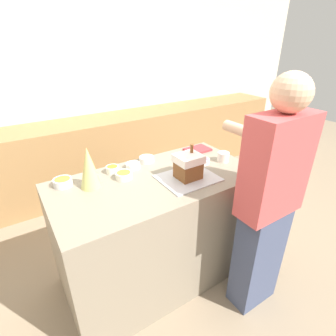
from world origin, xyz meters
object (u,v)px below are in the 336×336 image
candy_bowl_near_tray_right (124,175)px  candy_bowl_front_corner (113,169)px  candy_bowl_far_left (203,161)px  person (268,204)px  baking_tray (188,178)px  candy_bowl_center_rear (147,159)px  gingerbread_house (188,166)px  candy_bowl_far_right (63,182)px  decorative_tree (89,168)px  mug (223,157)px  candy_bowl_behind_tray (133,165)px  cookbook (197,150)px

candy_bowl_near_tray_right → candy_bowl_front_corner: (-0.03, 0.13, 0.00)m
candy_bowl_far_left → person: size_ratio=0.07×
baking_tray → person: 0.57m
candy_bowl_center_rear → candy_bowl_near_tray_right: bearing=-149.3°
gingerbread_house → candy_bowl_far_right: (-0.79, 0.38, -0.07)m
candy_bowl_far_left → candy_bowl_far_right: (-1.05, 0.24, 0.01)m
candy_bowl_far_right → person: 1.39m
person → candy_bowl_near_tray_right: bearing=133.0°
person → candy_bowl_front_corner: bearing=129.7°
candy_bowl_far_right → person: (1.09, -0.87, -0.08)m
decorative_tree → candy_bowl_near_tray_right: decorative_tree is taller
candy_bowl_far_left → candy_bowl_center_rear: size_ratio=0.94×
candy_bowl_near_tray_right → mug: (0.82, -0.17, 0.01)m
gingerbread_house → candy_bowl_behind_tray: size_ratio=2.14×
candy_bowl_center_rear → candy_bowl_far_right: bearing=-176.9°
decorative_tree → gingerbread_house: bearing=-22.8°
cookbook → candy_bowl_center_rear: bearing=174.9°
baking_tray → gingerbread_house: size_ratio=1.71×
decorative_tree → mug: 1.07m
mug → candy_bowl_far_left: bearing=159.3°
baking_tray → candy_bowl_far_right: size_ratio=3.21×
candy_bowl_near_tray_right → candy_bowl_behind_tray: 0.18m
candy_bowl_near_tray_right → person: person is taller
candy_bowl_far_right → candy_bowl_center_rear: bearing=3.1°
gingerbread_house → cookbook: size_ratio=1.09×
decorative_tree → candy_bowl_behind_tray: size_ratio=2.60×
candy_bowl_near_tray_right → person: size_ratio=0.07×
candy_bowl_far_left → person: (0.04, -0.63, -0.07)m
decorative_tree → candy_bowl_near_tray_right: 0.27m
candy_bowl_near_tray_right → candy_bowl_far_left: size_ratio=1.07×
gingerbread_house → candy_bowl_near_tray_right: size_ratio=1.95×
gingerbread_house → candy_bowl_behind_tray: 0.46m
baking_tray → decorative_tree: bearing=157.2°
gingerbread_house → candy_bowl_near_tray_right: 0.47m
gingerbread_house → candy_bowl_far_left: bearing=29.4°
gingerbread_house → candy_bowl_far_right: bearing=154.1°
decorative_tree → candy_bowl_far_left: 0.90m
decorative_tree → mug: (1.05, -0.18, -0.11)m
candy_bowl_behind_tray → decorative_tree: bearing=-163.7°
candy_bowl_front_corner → baking_tray: bearing=-42.2°
gingerbread_house → candy_bowl_far_left: gingerbread_house is taller
cookbook → decorative_tree: bearing=-173.8°
candy_bowl_far_right → mug: (1.22, -0.30, 0.01)m
decorative_tree → candy_bowl_front_corner: size_ratio=2.97×
mug → cookbook: bearing=97.3°
candy_bowl_front_corner → candy_bowl_center_rear: bearing=6.3°
candy_bowl_front_corner → mug: (0.85, -0.30, 0.01)m
candy_bowl_far_left → candy_bowl_behind_tray: bearing=156.6°
candy_bowl_near_tray_right → candy_bowl_far_right: size_ratio=0.97×
gingerbread_house → candy_bowl_near_tray_right: (-0.39, 0.25, -0.08)m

